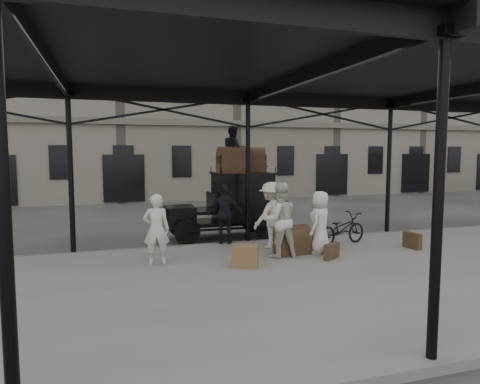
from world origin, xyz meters
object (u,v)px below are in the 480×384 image
at_px(porter_left, 156,229).
at_px(porter_official, 225,214).
at_px(taxi, 233,202).
at_px(bicycle, 342,229).
at_px(steamer_trunk_roof_near, 233,162).
at_px(steamer_trunk_platform, 292,242).

distance_m(porter_left, porter_official, 2.83).
relative_size(taxi, bicycle, 2.04).
distance_m(porter_left, bicycle, 5.47).
distance_m(bicycle, steamer_trunk_roof_near, 4.04).
relative_size(porter_left, steamer_trunk_platform, 1.96).
bearing_deg(steamer_trunk_platform, steamer_trunk_roof_near, 98.25).
height_order(taxi, steamer_trunk_platform, taxi).
bearing_deg(steamer_trunk_roof_near, porter_official, -119.36).
xyz_separation_m(taxi, steamer_trunk_platform, (0.68, -3.25, -0.73)).
height_order(taxi, bicycle, taxi).
relative_size(taxi, porter_left, 2.12).
xyz_separation_m(taxi, porter_official, (-0.68, -1.52, -0.17)).
height_order(bicycle, steamer_trunk_roof_near, steamer_trunk_roof_near).
bearing_deg(steamer_trunk_roof_near, taxi, 67.91).
distance_m(taxi, porter_left, 4.39).
bearing_deg(taxi, bicycle, -46.56).
distance_m(porter_left, steamer_trunk_roof_near, 4.42).
relative_size(porter_official, steamer_trunk_roof_near, 1.84).
bearing_deg(bicycle, porter_official, 54.98).
bearing_deg(steamer_trunk_roof_near, steamer_trunk_platform, -79.75).
xyz_separation_m(steamer_trunk_roof_near, steamer_trunk_platform, (0.76, -3.00, -2.06)).
xyz_separation_m(porter_official, steamer_trunk_platform, (1.37, -1.73, -0.56)).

